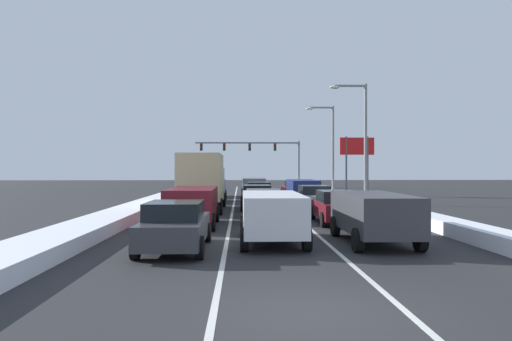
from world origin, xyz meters
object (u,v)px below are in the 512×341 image
sedan_silver_right_lane_third (314,198)px  sedan_red_left_lane_fifth (214,188)px  suv_charcoal_right_lane_nearest (373,213)px  street_lamp_right_near (361,133)px  sedan_tan_center_lane_fourth (259,192)px  roadside_sign_right (357,152)px  street_lamp_right_mid (329,142)px  sedan_charcoal_left_lane_nearest (175,226)px  sedan_maroon_right_lane_second (337,207)px  suv_navy_right_lane_fourth (303,189)px  sedan_black_center_lane_third (257,197)px  box_truck_left_lane_third (203,179)px  suv_navy_left_lane_fourth (211,189)px  sedan_red_right_lane_fifth (294,189)px  suv_white_center_lane_nearest (272,213)px  sedan_green_center_lane_second (263,204)px  suv_gray_center_lane_fifth (253,185)px  suv_maroon_left_lane_second (193,203)px  traffic_light_gantry (259,151)px

sedan_silver_right_lane_third → sedan_red_left_lane_fifth: 15.06m
suv_charcoal_right_lane_nearest → street_lamp_right_near: bearing=76.9°
sedan_tan_center_lane_fourth → street_lamp_right_near: bearing=-17.8°
sedan_red_left_lane_fifth → roadside_sign_right: roadside_sign_right is taller
sedan_silver_right_lane_third → street_lamp_right_mid: street_lamp_right_mid is taller
suv_charcoal_right_lane_nearest → sedan_charcoal_left_lane_nearest: (-6.52, -1.14, -0.25)m
street_lamp_right_near → sedan_silver_right_lane_third: bearing=-130.5°
sedan_maroon_right_lane_second → street_lamp_right_mid: bearing=80.1°
sedan_maroon_right_lane_second → suv_navy_right_lane_fourth: (0.17, 13.18, 0.25)m
suv_navy_right_lane_fourth → sedan_black_center_lane_third: suv_navy_right_lane_fourth is taller
sedan_maroon_right_lane_second → street_lamp_right_mid: street_lamp_right_mid is taller
suv_navy_right_lane_fourth → street_lamp_right_mid: size_ratio=0.59×
sedan_red_left_lane_fifth → street_lamp_right_mid: 11.64m
roadside_sign_right → sedan_maroon_right_lane_second: bearing=-106.4°
box_truck_left_lane_third → suv_navy_left_lane_fourth: bearing=89.5°
sedan_red_right_lane_fifth → suv_white_center_lane_nearest: bearing=-98.2°
sedan_red_right_lane_fifth → sedan_green_center_lane_second: (-3.52, -17.64, 0.00)m
suv_charcoal_right_lane_nearest → sedan_charcoal_left_lane_nearest: 6.62m
sedan_tan_center_lane_fourth → suv_gray_center_lane_fifth: bearing=92.0°
street_lamp_right_mid → sedan_charcoal_left_lane_nearest: bearing=-109.6°
suv_navy_right_lane_fourth → street_lamp_right_mid: street_lamp_right_mid is taller
sedan_red_left_lane_fifth → sedan_tan_center_lane_fourth: bearing=-60.2°
sedan_black_center_lane_third → suv_maroon_left_lane_second: bearing=-110.7°
sedan_silver_right_lane_third → sedan_red_left_lane_fifth: (-6.71, 13.48, 0.00)m
sedan_black_center_lane_third → sedan_tan_center_lane_fourth: (0.38, 6.20, 0.00)m
sedan_green_center_lane_second → street_lamp_right_mid: bearing=70.7°
suv_charcoal_right_lane_nearest → sedan_green_center_lane_second: (-3.39, 7.35, -0.25)m
suv_white_center_lane_nearest → sedan_red_right_lane_fifth: bearing=81.8°
suv_charcoal_right_lane_nearest → sedan_black_center_lane_third: 13.55m
suv_navy_right_lane_fourth → suv_maroon_left_lane_second: size_ratio=1.00×
sedan_tan_center_lane_fourth → traffic_light_gantry: bearing=87.6°
suv_gray_center_lane_fifth → street_lamp_right_near: size_ratio=0.58×
box_truck_left_lane_third → suv_navy_left_lane_fourth: size_ratio=1.47×
suv_maroon_left_lane_second → traffic_light_gantry: (4.64, 42.10, 3.87)m
sedan_red_left_lane_fifth → sedan_charcoal_left_lane_nearest: bearing=-89.4°
box_truck_left_lane_third → roadside_sign_right: size_ratio=1.31×
sedan_silver_right_lane_third → sedan_red_left_lane_fifth: size_ratio=1.00×
suv_gray_center_lane_fifth → traffic_light_gantry: traffic_light_gantry is taller
suv_navy_left_lane_fourth → sedan_silver_right_lane_third: bearing=-48.4°
suv_white_center_lane_nearest → suv_navy_right_lane_fourth: bearing=79.3°
roadside_sign_right → box_truck_left_lane_third: bearing=-130.5°
sedan_green_center_lane_second → sedan_tan_center_lane_fourth: same height
sedan_maroon_right_lane_second → suv_navy_right_lane_fourth: suv_navy_right_lane_fourth is taller
sedan_silver_right_lane_third → sedan_black_center_lane_third: 3.49m
suv_charcoal_right_lane_nearest → sedan_silver_right_lane_third: suv_charcoal_right_lane_nearest is taller
suv_charcoal_right_lane_nearest → traffic_light_gantry: size_ratio=0.35×
suv_navy_left_lane_fourth → street_lamp_right_mid: street_lamp_right_mid is taller
sedan_green_center_lane_second → street_lamp_right_mid: street_lamp_right_mid is taller
sedan_silver_right_lane_third → sedan_red_right_lane_fifth: size_ratio=1.00×
suv_navy_right_lane_fourth → sedan_red_left_lane_fifth: bearing=135.6°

